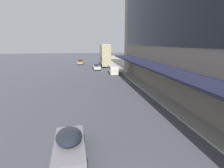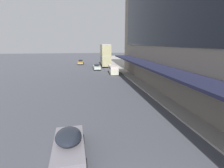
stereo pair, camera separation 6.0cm
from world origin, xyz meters
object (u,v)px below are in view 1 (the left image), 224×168
sedan_lead_near (69,145)px  vw_van (113,69)px  transit_bus_kerbside_front (105,54)px  sedan_oncoming_rear (80,62)px  sedan_oncoming_front (96,67)px

sedan_lead_near → vw_van: size_ratio=1.01×
transit_bus_kerbside_front → vw_van: size_ratio=2.01×
transit_bus_kerbside_front → sedan_lead_near: bearing=-99.9°
sedan_oncoming_rear → sedan_lead_near: sedan_oncoming_rear is taller
sedan_lead_near → sedan_oncoming_front: bearing=83.1°
sedan_lead_near → transit_bus_kerbside_front: bearing=80.1°
sedan_oncoming_front → sedan_oncoming_rear: sedan_oncoming_rear is taller
transit_bus_kerbside_front → sedan_oncoming_front: size_ratio=1.91×
transit_bus_kerbside_front → vw_van: transit_bus_kerbside_front is taller
transit_bus_kerbside_front → vw_van: bearing=-89.8°
transit_bus_kerbside_front → sedan_oncoming_rear: 9.85m
sedan_oncoming_rear → sedan_lead_near: (0.01, -48.90, -0.01)m
transit_bus_kerbside_front → sedan_lead_near: size_ratio=1.99×
sedan_oncoming_front → sedan_oncoming_rear: bearing=109.4°
sedan_oncoming_rear → sedan_oncoming_front: bearing=-70.6°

